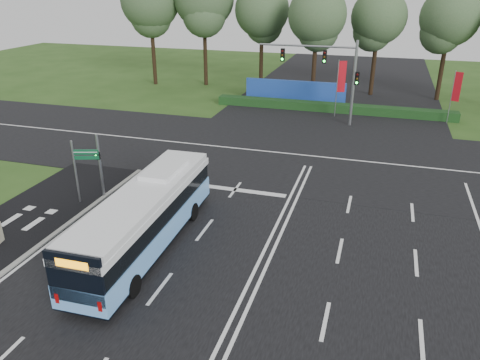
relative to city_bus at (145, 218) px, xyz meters
name	(u,v)px	position (x,y,z in m)	size (l,w,h in m)	color
ground	(269,241)	(5.23, 2.27, -1.58)	(120.00, 120.00, 0.00)	#2B4C19
road_main	(269,240)	(5.23, 2.27, -1.56)	(20.00, 120.00, 0.04)	black
road_cross	(310,156)	(5.23, 14.27, -1.55)	(120.00, 14.00, 0.05)	black
bike_path	(8,232)	(-7.27, -0.73, -1.55)	(5.00, 18.00, 0.06)	black
kerb_strip	(49,239)	(-4.87, -0.73, -1.52)	(0.25, 18.00, 0.12)	gray
city_bus	(145,218)	(0.00, 0.00, 0.00)	(2.57, 10.97, 3.13)	#6CAEFA
pedestrian_signal	(100,164)	(-4.97, 4.20, 0.47)	(0.35, 0.43, 3.74)	gray
street_sign	(81,164)	(-5.51, 3.28, 0.73)	(1.36, 0.50, 3.63)	gray
banner_flag_mid	(340,80)	(5.94, 25.21, 1.70)	(0.72, 0.29, 5.06)	gray
banner_flag_right	(456,90)	(15.39, 25.64, 1.38)	(0.62, 0.31, 4.54)	gray
traffic_light_gantry	(333,69)	(5.44, 22.77, 3.09)	(8.41, 0.28, 7.00)	gray
hedge	(332,108)	(5.23, 26.77, -1.18)	(22.00, 1.20, 0.80)	#143715
blue_hoarding	(295,92)	(1.23, 29.27, -0.48)	(10.00, 0.30, 2.20)	#1F46A9
eucalyptus_row	(291,9)	(-0.39, 33.98, 6.97)	(42.63, 9.01, 12.90)	black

